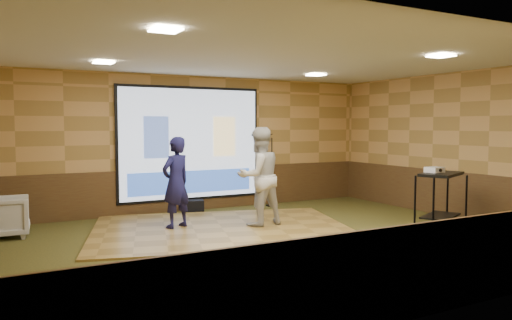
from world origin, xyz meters
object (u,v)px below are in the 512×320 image
av_table (441,189)px  banquet_chair (5,217)px  mic_stand (270,185)px  player_right (259,176)px  projector_screen (191,145)px  dance_floor (222,229)px  player_left (176,182)px  projector (434,170)px  duffel_bag (194,206)px

av_table → banquet_chair: 7.65m
mic_stand → player_right: bearing=-112.5°
projector_screen → banquet_chair: (-3.76, -1.00, -1.12)m
dance_floor → mic_stand: 2.87m
dance_floor → player_right: 1.19m
player_left → mic_stand: bearing=-175.3°
player_left → player_right: (1.44, -0.53, 0.09)m
projector_screen → banquet_chair: projector_screen is taller
player_right → mic_stand: player_right is taller
av_table → player_left: bearing=150.4°
player_left → av_table: (4.18, -2.38, -0.11)m
dance_floor → projector: bearing=-28.9°
projector → mic_stand: 4.01m
player_right → duffel_bag: bearing=-80.3°
mic_stand → banquet_chair: 5.66m
projector_screen → player_right: projector_screen is taller
projector_screen → dance_floor: 2.63m
projector → duffel_bag: size_ratio=0.70×
dance_floor → duffel_bag: (0.22, 1.96, 0.12)m
banquet_chair → player_left: bearing=-100.8°
banquet_chair → mic_stand: bearing=-78.4°
av_table → dance_floor: bearing=150.6°
dance_floor → av_table: bearing=-29.4°
duffel_bag → player_right: bearing=-76.5°
player_right → av_table: 3.31m
player_left → duffel_bag: 1.95m
av_table → banquet_chair: (-6.97, 3.14, -0.40)m
mic_stand → player_left: bearing=-140.4°
player_right → duffel_bag: 2.28m
projector → player_right: bearing=139.6°
player_right → mic_stand: 2.47m
dance_floor → player_right: size_ratio=2.51×
projector_screen → av_table: (3.21, -4.13, -0.72)m
dance_floor → banquet_chair: (-3.50, 1.18, 0.33)m
dance_floor → projector: projector is taller
player_left → duffel_bag: size_ratio=3.94×
player_left → projector: size_ratio=5.62×
projector_screen → dance_floor: (-0.26, -2.18, -1.46)m
av_table → projector_screen: bearing=127.8°
player_right → duffel_bag: (-0.50, 2.07, -0.82)m
player_left → projector: player_left is taller
banquet_chair → av_table: bearing=-109.9°
av_table → player_right: bearing=146.0°
projector_screen → mic_stand: (1.85, -0.29, -0.98)m
projector_screen → mic_stand: projector_screen is taller
dance_floor → banquet_chair: bearing=161.4°
projector → mic_stand: size_ratio=0.17×
player_right → projector: (2.66, -1.76, 0.15)m
projector_screen → player_right: 2.39m
duffel_bag → player_left: bearing=-121.6°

